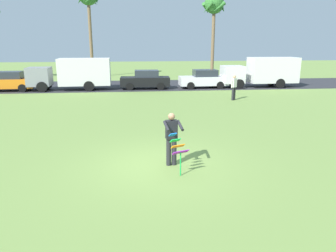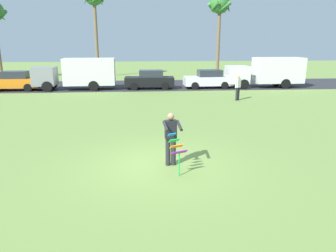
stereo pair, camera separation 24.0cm
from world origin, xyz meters
name	(u,v)px [view 1 (the left image)]	position (x,y,z in m)	size (l,w,h in m)	color
ground_plane	(158,165)	(0.00, 0.00, 0.00)	(120.00, 120.00, 0.00)	olive
road_strip	(141,85)	(0.00, 20.10, 0.01)	(120.00, 8.00, 0.01)	#2D2D33
person_kite_flyer	(172,137)	(0.42, -0.08, 0.95)	(0.59, 0.70, 1.73)	#26262B
kite_held	(178,148)	(0.53, -0.79, 0.83)	(0.57, 0.72, 1.21)	blue
parked_car_orange	(9,82)	(-10.98, 17.70, 0.77)	(4.25, 1.93, 1.60)	orange
parked_truck_grey_van	(75,73)	(-5.59, 17.70, 1.41)	(6.76, 2.28, 2.62)	gray
parked_car_black	(145,80)	(0.31, 17.70, 0.77)	(4.24, 1.91, 1.60)	black
parked_car_white	(204,79)	(5.44, 17.70, 0.77)	(4.24, 1.92, 1.60)	white
parked_truck_white_box	(264,71)	(10.89, 17.70, 1.41)	(6.71, 2.15, 2.62)	silver
palm_tree_right_near	(88,0)	(-5.42, 28.35, 8.44)	(2.58, 2.71, 9.99)	brown
palm_tree_centre_far	(214,8)	(8.23, 25.93, 7.56)	(2.58, 2.71, 9.02)	brown
person_walker_near	(234,87)	(6.17, 11.46, 0.93)	(0.48, 0.39, 1.73)	#26262B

